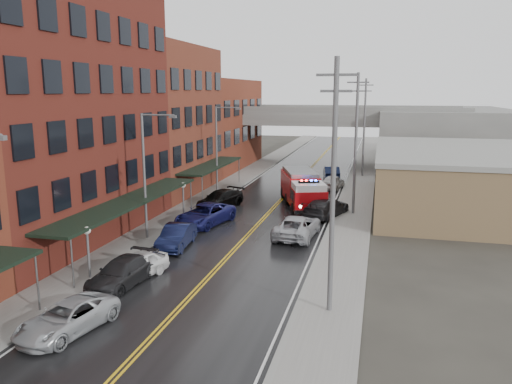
# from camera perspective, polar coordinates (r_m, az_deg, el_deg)

# --- Properties ---
(road) EXTENTS (11.00, 160.00, 0.02)m
(road) POSITION_cam_1_polar(r_m,az_deg,el_deg) (40.14, 0.27, -3.68)
(road) COLOR black
(road) RESTS_ON ground
(sidewalk_left) EXTENTS (3.00, 160.00, 0.15)m
(sidewalk_left) POSITION_cam_1_polar(r_m,az_deg,el_deg) (42.39, -9.37, -2.93)
(sidewalk_left) COLOR slate
(sidewalk_left) RESTS_ON ground
(sidewalk_right) EXTENTS (3.00, 160.00, 0.15)m
(sidewalk_right) POSITION_cam_1_polar(r_m,az_deg,el_deg) (39.09, 10.75, -4.21)
(sidewalk_right) COLOR slate
(sidewalk_right) RESTS_ON ground
(curb_left) EXTENTS (0.30, 160.00, 0.15)m
(curb_left) POSITION_cam_1_polar(r_m,az_deg,el_deg) (41.78, -7.29, -3.08)
(curb_left) COLOR gray
(curb_left) RESTS_ON ground
(curb_right) EXTENTS (0.30, 160.00, 0.15)m
(curb_right) POSITION_cam_1_polar(r_m,az_deg,el_deg) (39.21, 8.34, -4.08)
(curb_right) COLOR gray
(curb_right) RESTS_ON ground
(brick_building_b) EXTENTS (9.00, 20.00, 18.00)m
(brick_building_b) POSITION_cam_1_polar(r_m,az_deg,el_deg) (38.04, -22.51, 8.35)
(brick_building_b) COLOR #531F16
(brick_building_b) RESTS_ON ground
(brick_building_c) EXTENTS (9.00, 15.00, 15.00)m
(brick_building_c) POSITION_cam_1_polar(r_m,az_deg,el_deg) (53.22, -11.12, 8.02)
(brick_building_c) COLOR brown
(brick_building_c) RESTS_ON ground
(brick_building_far) EXTENTS (9.00, 20.00, 12.00)m
(brick_building_far) POSITION_cam_1_polar(r_m,az_deg,el_deg) (69.53, -4.93, 7.72)
(brick_building_far) COLOR maroon
(brick_building_far) RESTS_ON ground
(tan_building) EXTENTS (14.00, 22.00, 5.00)m
(tan_building) POSITION_cam_1_polar(r_m,az_deg,el_deg) (48.77, 21.84, 1.20)
(tan_building) COLOR brown
(tan_building) RESTS_ON ground
(right_far_block) EXTENTS (18.00, 30.00, 8.00)m
(right_far_block) POSITION_cam_1_polar(r_m,az_deg,el_deg) (78.39, 20.54, 5.99)
(right_far_block) COLOR slate
(right_far_block) RESTS_ON ground
(awning_1) EXTENTS (2.60, 18.00, 3.09)m
(awning_1) POSITION_cam_1_polar(r_m,az_deg,el_deg) (35.69, -14.24, -1.04)
(awning_1) COLOR black
(awning_1) RESTS_ON ground
(awning_2) EXTENTS (2.60, 13.00, 3.09)m
(awning_2) POSITION_cam_1_polar(r_m,az_deg,el_deg) (51.49, -5.05, 3.03)
(awning_2) COLOR black
(awning_2) RESTS_ON ground
(globe_lamp_1) EXTENTS (0.44, 0.44, 3.12)m
(globe_lamp_1) POSITION_cam_1_polar(r_m,az_deg,el_deg) (29.48, -18.70, -5.29)
(globe_lamp_1) COLOR #59595B
(globe_lamp_1) RESTS_ON ground
(globe_lamp_2) EXTENTS (0.44, 0.44, 3.12)m
(globe_lamp_2) POSITION_cam_1_polar(r_m,az_deg,el_deg) (41.55, -8.33, -0.02)
(globe_lamp_2) COLOR #59595B
(globe_lamp_2) RESTS_ON ground
(street_lamp_1) EXTENTS (2.64, 0.22, 9.00)m
(street_lamp_1) POSITION_cam_1_polar(r_m,az_deg,el_deg) (35.73, -12.32, 2.65)
(street_lamp_1) COLOR #59595B
(street_lamp_1) RESTS_ON ground
(street_lamp_2) EXTENTS (2.64, 0.22, 9.00)m
(street_lamp_2) POSITION_cam_1_polar(r_m,az_deg,el_deg) (50.45, -4.27, 5.39)
(street_lamp_2) COLOR #59595B
(street_lamp_2) RESTS_ON ground
(utility_pole_0) EXTENTS (1.80, 0.24, 12.00)m
(utility_pole_0) POSITION_cam_1_polar(r_m,az_deg,el_deg) (23.10, 8.81, 0.87)
(utility_pole_0) COLOR #59595B
(utility_pole_0) RESTS_ON ground
(utility_pole_1) EXTENTS (1.80, 0.24, 12.00)m
(utility_pole_1) POSITION_cam_1_polar(r_m,az_deg,el_deg) (42.88, 11.34, 5.63)
(utility_pole_1) COLOR #59595B
(utility_pole_1) RESTS_ON ground
(utility_pole_2) EXTENTS (1.80, 0.24, 12.00)m
(utility_pole_2) POSITION_cam_1_polar(r_m,az_deg,el_deg) (62.80, 12.27, 7.38)
(utility_pole_2) COLOR #59595B
(utility_pole_2) RESTS_ON ground
(overpass) EXTENTS (40.00, 10.00, 7.50)m
(overpass) POSITION_cam_1_polar(r_m,az_deg,el_deg) (70.38, 6.55, 7.72)
(overpass) COLOR slate
(overpass) RESTS_ON ground
(fire_truck) EXTENTS (5.69, 9.30, 3.24)m
(fire_truck) POSITION_cam_1_polar(r_m,az_deg,el_deg) (45.93, 5.32, 0.44)
(fire_truck) COLOR #9A070B
(fire_truck) RESTS_ON ground
(parked_car_left_2) EXTENTS (3.21, 5.25, 1.36)m
(parked_car_left_2) POSITION_cam_1_polar(r_m,az_deg,el_deg) (24.18, -20.76, -13.29)
(parked_car_left_2) COLOR #A8ACB0
(parked_car_left_2) RESTS_ON ground
(parked_car_left_3) EXTENTS (2.52, 5.26, 1.48)m
(parked_car_left_3) POSITION_cam_1_polar(r_m,az_deg,el_deg) (28.62, -15.07, -8.89)
(parked_car_left_3) COLOR black
(parked_car_left_3) RESTS_ON ground
(parked_car_left_4) EXTENTS (3.08, 4.66, 1.48)m
(parked_car_left_4) POSITION_cam_1_polar(r_m,az_deg,el_deg) (29.44, -13.70, -8.24)
(parked_car_left_4) COLOR white
(parked_car_left_4) RESTS_ON ground
(parked_car_left_5) EXTENTS (2.06, 4.85, 1.55)m
(parked_car_left_5) POSITION_cam_1_polar(r_m,az_deg,el_deg) (34.57, -9.08, -5.02)
(parked_car_left_5) COLOR black
(parked_car_left_5) RESTS_ON ground
(parked_car_left_6) EXTENTS (4.02, 6.45, 1.66)m
(parked_car_left_6) POSITION_cam_1_polar(r_m,az_deg,el_deg) (39.97, -5.84, -2.59)
(parked_car_left_6) COLOR #161753
(parked_car_left_6) RESTS_ON ground
(parked_car_left_7) EXTENTS (3.83, 5.86, 1.58)m
(parked_car_left_7) POSITION_cam_1_polar(r_m,az_deg,el_deg) (45.72, -4.12, -0.83)
(parked_car_left_7) COLOR black
(parked_car_left_7) RESTS_ON ground
(parked_car_right_0) EXTENTS (3.06, 5.95, 1.61)m
(parked_car_right_0) POSITION_cam_1_polar(r_m,az_deg,el_deg) (36.61, 4.73, -3.93)
(parked_car_right_0) COLOR #9EA0A6
(parked_car_right_0) RESTS_ON ground
(parked_car_right_1) EXTENTS (3.96, 6.16, 1.66)m
(parked_car_right_1) POSITION_cam_1_polar(r_m,az_deg,el_deg) (42.79, 8.03, -1.71)
(parked_car_right_1) COLOR #232326
(parked_car_right_1) RESTS_ON ground
(parked_car_right_2) EXTENTS (2.54, 4.77, 1.55)m
(parked_car_right_2) POSITION_cam_1_polar(r_m,az_deg,el_deg) (54.91, 8.77, 1.13)
(parked_car_right_2) COLOR silver
(parked_car_right_2) RESTS_ON ground
(parked_car_right_3) EXTENTS (2.55, 5.17, 1.63)m
(parked_car_right_3) POSITION_cam_1_polar(r_m,az_deg,el_deg) (60.86, 8.61, 2.18)
(parked_car_right_3) COLOR black
(parked_car_right_3) RESTS_ON ground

